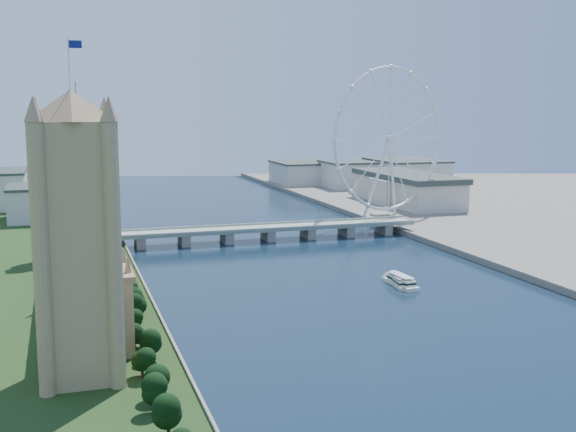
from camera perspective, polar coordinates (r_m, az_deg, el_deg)
name	(u,v)px	position (r m, az deg, el deg)	size (l,w,h in m)	color
ground	(526,402)	(250.42, 18.28, -13.76)	(2000.00, 2000.00, 0.00)	#162C3E
tree_row	(147,353)	(259.73, -11.05, -10.59)	(7.44, 183.44, 19.04)	black
victoria_tower	(76,228)	(244.38, -16.40, -0.93)	(28.16, 28.16, 112.00)	tan
parliament_range	(88,263)	(364.18, -15.49, -3.62)	(24.00, 200.00, 70.00)	tan
big_ben	(78,152)	(465.16, -16.25, 4.91)	(20.02, 20.02, 110.00)	tan
westminster_bridge	(268,231)	(513.11, -1.60, -1.18)	(220.00, 22.00, 9.50)	gray
london_eye	(390,140)	(600.68, 8.03, 6.00)	(113.60, 39.12, 124.30)	silver
county_hall	(406,207)	(697.93, 9.34, 0.74)	(54.00, 144.00, 35.00)	beige
city_skyline	(236,180)	(771.12, -4.13, 2.83)	(505.00, 280.00, 32.00)	beige
tour_boat_near	(401,286)	(387.09, 8.92, -5.50)	(7.58, 29.65, 6.55)	silver
tour_boat_far	(398,286)	(387.83, 8.70, -5.47)	(6.74, 26.55, 5.83)	beige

